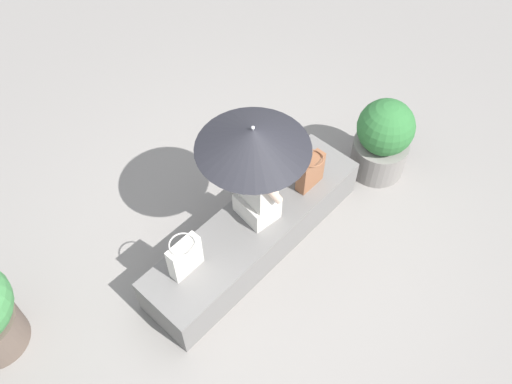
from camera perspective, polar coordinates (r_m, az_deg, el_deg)
name	(u,v)px	position (r m, az deg, el deg)	size (l,w,h in m)	color
ground_plane	(255,244)	(5.13, -0.10, -5.54)	(14.00, 14.00, 0.00)	gray
stone_bench	(255,232)	(4.96, -0.10, -4.26)	(2.30, 0.60, 0.41)	slate
person_seated	(257,186)	(4.52, 0.11, 0.65)	(0.32, 0.49, 0.90)	beige
parasol	(253,139)	(4.19, -0.32, 5.62)	(0.94, 0.94, 1.02)	#B7B7BC
handbag_black	(185,257)	(4.40, -7.49, -6.75)	(0.29, 0.22, 0.38)	silver
tote_bag_canvas	(310,171)	(4.91, 5.75, 2.18)	(0.28, 0.21, 0.37)	brown
planter_far	(383,139)	(5.52, 13.19, 5.45)	(0.56, 0.56, 0.88)	gray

